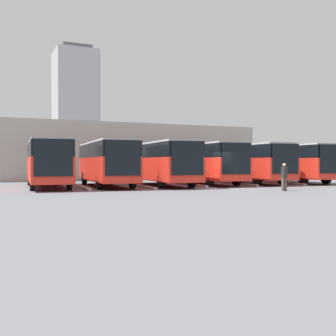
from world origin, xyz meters
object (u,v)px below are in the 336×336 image
object	(u,v)px
pedestrian	(284,176)
bus_1	(249,162)
bus_4	(106,162)
bus_5	(48,162)
bus_0	(290,162)
bus_3	(162,162)
bus_2	(205,162)

from	to	relation	value
pedestrian	bus_1	bearing A→B (deg)	-118.50
bus_4	bus_5	distance (m)	4.18
bus_5	bus_1	bearing A→B (deg)	-177.60
bus_0	pedestrian	bearing A→B (deg)	52.36
bus_0	bus_4	distance (m)	16.66
bus_3	pedestrian	xyz separation A→B (m)	(-4.59, 8.68, -0.91)
bus_4	pedestrian	xyz separation A→B (m)	(-8.75, 9.34, -0.91)
bus_1	bus_0	bearing A→B (deg)	178.94
bus_2	bus_3	size ratio (longest dim) A/B	1.00
bus_0	bus_4	xyz separation A→B (m)	(16.65, -0.62, 0.00)
bus_2	bus_3	xyz separation A→B (m)	(4.16, 0.65, 0.00)
bus_0	bus_2	xyz separation A→B (m)	(8.32, -0.62, 0.00)
bus_3	bus_5	bearing A→B (deg)	-2.76
bus_2	bus_5	world-z (taller)	same
bus_5	bus_2	bearing A→B (deg)	-177.36
bus_3	pedestrian	distance (m)	9.86
pedestrian	bus_0	bearing A→B (deg)	-138.41
bus_0	bus_2	world-z (taller)	same
bus_0	bus_3	bearing A→B (deg)	4.71
bus_2	pedestrian	xyz separation A→B (m)	(-0.42, 9.33, -0.91)
bus_0	bus_3	distance (m)	12.49
bus_3	pedestrian	world-z (taller)	bus_3
bus_3	pedestrian	size ratio (longest dim) A/B	6.22
bus_0	bus_1	world-z (taller)	same
bus_0	bus_5	size ratio (longest dim) A/B	1.00
bus_1	bus_4	size ratio (longest dim) A/B	1.00
bus_3	pedestrian	bearing A→B (deg)	122.39
bus_0	pedestrian	xyz separation A→B (m)	(7.90, 8.72, -0.91)
bus_5	pedestrian	world-z (taller)	bus_5
bus_0	bus_1	xyz separation A→B (m)	(4.16, -0.41, 0.00)
bus_3	bus_0	bearing A→B (deg)	-175.29
bus_0	bus_2	distance (m)	8.35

